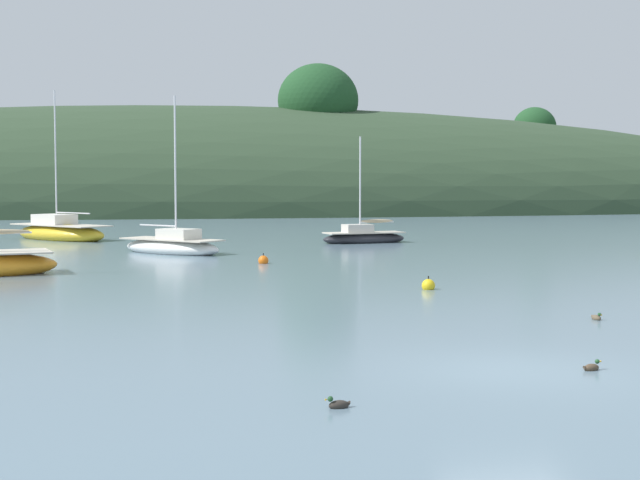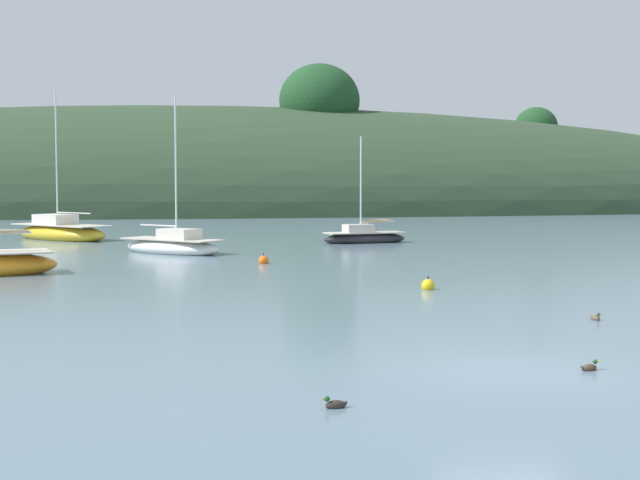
% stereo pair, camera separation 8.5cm
% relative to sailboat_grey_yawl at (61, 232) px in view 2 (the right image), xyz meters
% --- Properties ---
extents(ground_plane, '(400.00, 400.00, 0.00)m').
position_rel_sailboat_grey_yawl_xyz_m(ground_plane, '(11.54, -41.50, -0.43)').
color(ground_plane, slate).
extents(far_shoreline_hill, '(150.00, 36.00, 26.61)m').
position_rel_sailboat_grey_yawl_xyz_m(far_shoreline_hill, '(11.46, 44.79, -0.34)').
color(far_shoreline_hill, '#2D422B').
rests_on(far_shoreline_hill, ground).
extents(sailboat_grey_yawl, '(6.71, 7.21, 8.97)m').
position_rel_sailboat_grey_yawl_xyz_m(sailboat_grey_yawl, '(0.00, 0.00, 0.00)').
color(sailboat_grey_yawl, gold).
rests_on(sailboat_grey_yawl, ground).
extents(sailboat_blue_center, '(5.42, 5.50, 7.73)m').
position_rel_sailboat_grey_yawl_xyz_m(sailboat_blue_center, '(6.14, -11.64, -0.08)').
color(sailboat_blue_center, white).
rests_on(sailboat_blue_center, ground).
extents(sailboat_yellow_far, '(5.06, 2.47, 6.07)m').
position_rel_sailboat_grey_yawl_xyz_m(sailboat_yellow_far, '(16.87, -6.01, -0.11)').
color(sailboat_yellow_far, '#232328').
rests_on(sailboat_yellow_far, ground).
extents(mooring_buoy_inner, '(0.44, 0.44, 0.54)m').
position_rel_sailboat_grey_yawl_xyz_m(mooring_buoy_inner, '(9.75, -17.97, -0.31)').
color(mooring_buoy_inner, orange).
rests_on(mooring_buoy_inner, ground).
extents(mooring_buoy_channel, '(0.44, 0.44, 0.54)m').
position_rel_sailboat_grey_yawl_xyz_m(mooring_buoy_channel, '(13.85, -28.43, -0.31)').
color(mooring_buoy_channel, yellow).
rests_on(mooring_buoy_channel, ground).
extents(duck_lone_right, '(0.22, 0.43, 0.24)m').
position_rel_sailboat_grey_yawl_xyz_m(duck_lone_right, '(16.12, -35.72, -0.38)').
color(duck_lone_right, brown).
rests_on(duck_lone_right, ground).
extents(duck_trailing, '(0.43, 0.23, 0.24)m').
position_rel_sailboat_grey_yawl_xyz_m(duck_trailing, '(7.70, -43.89, -0.38)').
color(duck_trailing, '#2D2823').
rests_on(duck_trailing, ground).
extents(duck_straggler, '(0.42, 0.27, 0.24)m').
position_rel_sailboat_grey_yawl_xyz_m(duck_straggler, '(13.02, -41.81, -0.38)').
color(duck_straggler, '#473828').
rests_on(duck_straggler, ground).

